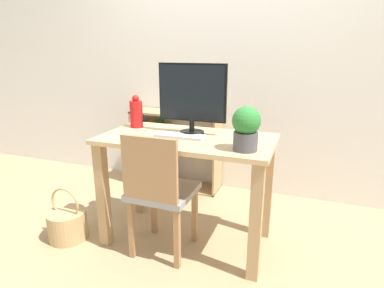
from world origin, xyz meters
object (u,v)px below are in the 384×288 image
(chair, at_px, (159,190))
(vase, at_px, (136,113))
(monitor, at_px, (192,95))
(potted_plant, at_px, (246,128))
(basket, at_px, (67,224))
(keyboard, at_px, (180,136))
(bookshelf, at_px, (162,151))

(chair, bearing_deg, vase, 130.93)
(vase, bearing_deg, monitor, -4.02)
(vase, height_order, chair, vase)
(potted_plant, distance_m, basket, 1.49)
(potted_plant, xyz_separation_m, chair, (-0.53, -0.06, -0.44))
(keyboard, xyz_separation_m, vase, (-0.41, 0.15, 0.10))
(chair, relative_size, basket, 2.14)
(keyboard, xyz_separation_m, potted_plant, (0.47, -0.14, 0.13))
(keyboard, height_order, basket, keyboard)
(bookshelf, bearing_deg, chair, -65.09)
(monitor, xyz_separation_m, potted_plant, (0.43, -0.26, -0.13))
(chair, distance_m, bookshelf, 1.20)
(monitor, distance_m, keyboard, 0.29)
(potted_plant, distance_m, bookshelf, 1.56)
(potted_plant, relative_size, chair, 0.30)
(potted_plant, bearing_deg, chair, -173.04)
(keyboard, bearing_deg, bookshelf, 122.78)
(bookshelf, bearing_deg, basket, -100.67)
(keyboard, distance_m, potted_plant, 0.50)
(chair, bearing_deg, keyboard, 69.28)
(bookshelf, xyz_separation_m, basket, (-0.22, -1.16, -0.24))
(potted_plant, relative_size, basket, 0.64)
(vase, bearing_deg, bookshelf, 101.91)
(bookshelf, bearing_deg, monitor, -51.53)
(keyboard, relative_size, potted_plant, 1.30)
(keyboard, xyz_separation_m, basket, (-0.79, -0.28, -0.67))
(potted_plant, bearing_deg, vase, 161.75)
(keyboard, distance_m, chair, 0.38)
(monitor, height_order, vase, monitor)
(vase, distance_m, bookshelf, 0.92)
(keyboard, xyz_separation_m, chair, (-0.06, -0.21, -0.31))
(vase, distance_m, chair, 0.65)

